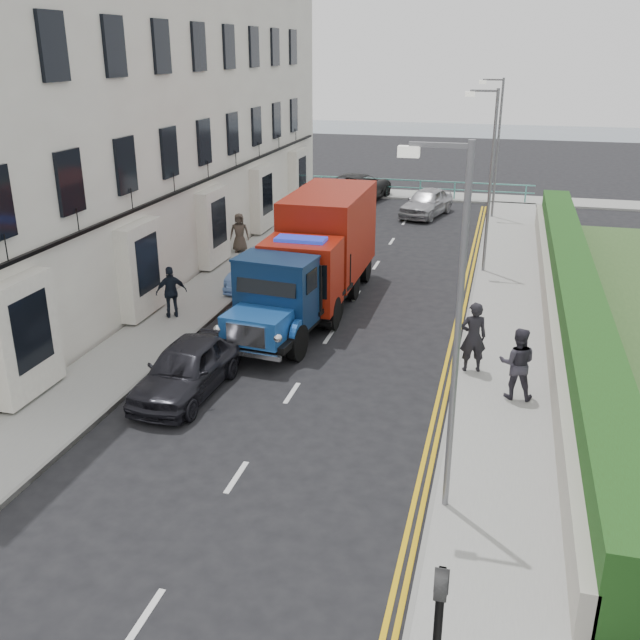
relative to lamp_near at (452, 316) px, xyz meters
The scene contains 22 objects.
ground 6.12m from the lamp_near, 154.42° to the left, with size 120.00×120.00×0.00m, color black.
pavement_west 14.98m from the lamp_near, 130.45° to the left, with size 2.40×38.00×0.12m, color gray.
pavement_east 11.74m from the lamp_near, 84.17° to the left, with size 2.60×38.00×0.12m, color gray.
promenade 31.53m from the lamp_near, 97.67° to the left, with size 30.00×2.50×0.12m, color gray.
sea_plane 62.27m from the lamp_near, 93.85° to the left, with size 120.00×120.00×0.00m, color slate.
terrace_west 20.52m from the lamp_near, 132.29° to the left, with size 6.31×30.20×14.25m.
garden_east 11.82m from the lamp_near, 74.59° to the left, with size 1.45×28.00×1.75m.
seafront_railing 30.68m from the lamp_near, 97.88° to the left, with size 13.00×0.08×1.11m.
lamp_near is the anchor object (origin of this frame).
lamp_mid 16.00m from the lamp_near, 90.00° to the left, with size 1.23×0.18×7.00m.
lamp_far 26.00m from the lamp_near, 90.00° to the left, with size 1.23×0.18×7.00m.
bedford_lorry 9.41m from the lamp_near, 127.69° to the left, with size 2.82×5.88×2.69m.
red_lorry 12.75m from the lamp_near, 114.59° to the left, with size 2.44×7.05×3.69m.
parked_car_front 8.24m from the lamp_near, 153.75° to the left, with size 1.65×4.10×1.40m, color black.
parked_car_mid 14.87m from the lamp_near, 122.45° to the left, with size 1.38×3.96×1.30m, color #5F87CC.
parked_car_rear 20.73m from the lamp_near, 111.14° to the left, with size 1.98×4.86×1.41m, color #AEAEB3.
seafront_car_left 29.83m from the lamp_near, 105.00° to the left, with size 2.72×5.90×1.64m, color black.
seafront_car_right 26.17m from the lamp_near, 97.27° to the left, with size 1.73×4.30×1.47m, color #A8A7AC.
pedestrian_east_near 6.97m from the lamp_near, 87.99° to the left, with size 0.72×0.47×1.97m, color black.
pedestrian_east_far 5.96m from the lamp_near, 74.58° to the left, with size 0.90×0.71×1.86m, color #312E39.
pedestrian_west_near 12.82m from the lamp_near, 139.49° to the left, with size 1.00×0.42×1.70m, color black.
pedestrian_west_far 19.34m from the lamp_near, 122.20° to the left, with size 0.82×0.53×1.67m, color #453B31.
Camera 1 is at (4.89, -13.82, 8.36)m, focal length 40.00 mm.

